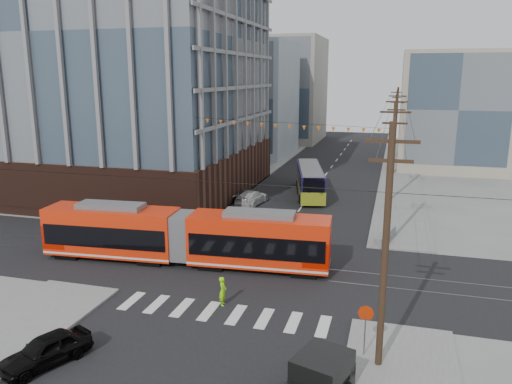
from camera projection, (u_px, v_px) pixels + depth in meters
The scene contains 17 objects.
ground at pixel (239, 291), 30.34m from camera, with size 160.00×160.00×0.00m, color slate.
office_building at pixel (110, 61), 54.44m from camera, with size 30.00×25.00×28.60m, color #381E16.
bg_bldg_nw_near at pixel (236, 99), 81.51m from camera, with size 18.00×16.00×18.00m, color #8C99A5.
bg_bldg_ne_near at pixel (453, 111), 69.27m from camera, with size 14.00×14.00×16.00m, color gray.
bg_bldg_nw_far at pixel (281, 90), 99.23m from camera, with size 16.00×18.00×20.00m, color gray.
bg_bldg_ne_far at pixel (453, 109), 87.71m from camera, with size 16.00×16.00×14.00m, color #8C99A5.
utility_pole_near at pixel (385, 251), 21.22m from camera, with size 0.30×0.30×11.00m, color black.
utility_pole_far at pixel (396, 122), 79.32m from camera, with size 0.30×0.30×11.00m, color black.
streetcar at pixel (184, 236), 34.47m from camera, with size 20.11×2.83×3.88m, color red, non-canonical shape.
city_bus at pixel (310, 181), 54.27m from camera, with size 2.48×11.43×3.24m, color #170F3B, non-canonical shape.
black_sedan at pixel (46, 350), 22.53m from camera, with size 1.64×4.09×1.39m, color black.
parked_car_silver at pixel (220, 217), 43.71m from camera, with size 1.42×4.08×1.34m, color #B1B3B4.
parked_car_white at pixel (251, 198), 50.52m from camera, with size 2.02×4.98×1.44m, color silver.
parked_car_grey at pixel (248, 194), 52.36m from camera, with size 2.01×4.36×1.21m, color #474849.
pedestrian at pixel (223, 291), 28.33m from camera, with size 0.62×0.41×1.70m, color #8AF609.
stop_sign at pixel (365, 334), 22.94m from camera, with size 0.74×0.74×2.43m, color #BA2705, non-canonical shape.
jersey_barrier at pixel (385, 237), 39.25m from camera, with size 0.88×3.90×0.78m, color gray.
Camera 1 is at (8.65, -26.82, 12.80)m, focal length 35.00 mm.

